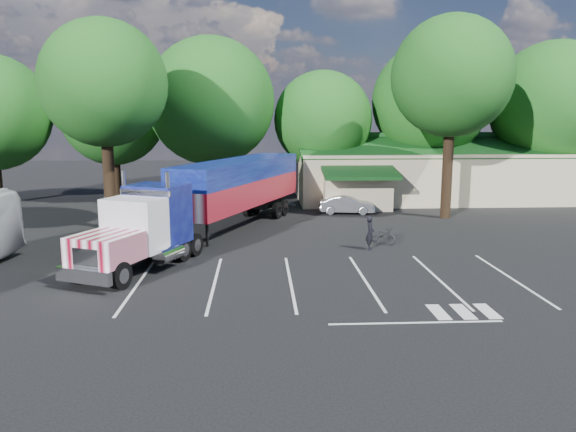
{
  "coord_description": "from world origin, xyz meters",
  "views": [
    {
      "loc": [
        -1.31,
        -28.88,
        6.96
      ],
      "look_at": [
        0.14,
        -1.34,
        2.0
      ],
      "focal_mm": 35.0,
      "sensor_mm": 36.0,
      "label": 1
    }
  ],
  "objects_px": {
    "semi_truck": "(219,193)",
    "silver_sedan": "(347,205)",
    "woman": "(370,233)",
    "bicycle": "(383,235)"
  },
  "relations": [
    {
      "from": "semi_truck",
      "to": "silver_sedan",
      "type": "bearing_deg",
      "value": 62.81
    },
    {
      "from": "woman",
      "to": "bicycle",
      "type": "relative_size",
      "value": 1.01
    },
    {
      "from": "semi_truck",
      "to": "silver_sedan",
      "type": "height_order",
      "value": "semi_truck"
    },
    {
      "from": "woman",
      "to": "bicycle",
      "type": "xyz_separation_m",
      "value": [
        1.0,
        1.42,
        -0.43
      ]
    },
    {
      "from": "woman",
      "to": "silver_sedan",
      "type": "xyz_separation_m",
      "value": [
        0.5,
        10.92,
        -0.25
      ]
    },
    {
      "from": "semi_truck",
      "to": "silver_sedan",
      "type": "xyz_separation_m",
      "value": [
        8.62,
        6.98,
        -1.87
      ]
    },
    {
      "from": "woman",
      "to": "bicycle",
      "type": "height_order",
      "value": "woman"
    },
    {
      "from": "semi_truck",
      "to": "bicycle",
      "type": "bearing_deg",
      "value": 8.39
    },
    {
      "from": "woman",
      "to": "semi_truck",
      "type": "bearing_deg",
      "value": 70.13
    },
    {
      "from": "woman",
      "to": "silver_sedan",
      "type": "bearing_deg",
      "value": 3.35
    }
  ]
}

